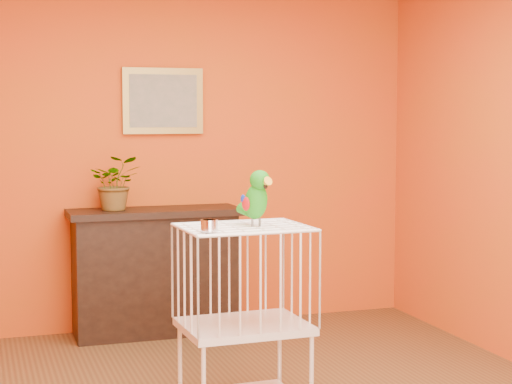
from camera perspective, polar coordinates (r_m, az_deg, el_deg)
name	(u,v)px	position (r m, az deg, el deg)	size (l,w,h in m)	color
room_shell	(254,127)	(4.43, -0.16, 4.34)	(4.50, 4.50, 4.50)	#D84214
console_cabinet	(155,272)	(6.47, -6.75, -5.29)	(1.28, 0.46, 0.95)	black
potted_plant	(116,189)	(6.34, -9.32, 0.20)	(0.36, 0.40, 0.31)	#26722D
framed_picture	(163,101)	(6.57, -6.22, 6.05)	(0.62, 0.04, 0.50)	#A18739
birdcage	(244,317)	(4.74, -0.80, -8.32)	(0.69, 0.54, 1.04)	white
feed_cup	(209,226)	(4.42, -3.14, -2.26)	(0.09, 0.09, 0.06)	silver
parrot	(256,197)	(4.65, 0.02, -0.36)	(0.17, 0.28, 0.31)	#59544C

